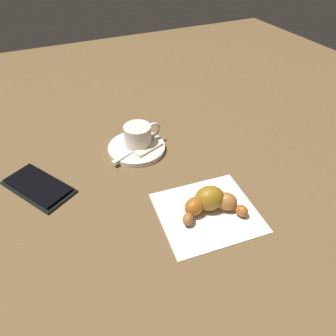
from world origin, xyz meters
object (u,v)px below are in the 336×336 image
object	(u,v)px
teaspoon	(141,145)
espresso_cup	(140,135)
cell_phone	(38,186)
croissant	(210,202)
saucer	(137,148)
sugar_packet	(149,148)
napkin	(207,212)

from	to	relation	value
teaspoon	espresso_cup	bearing A→B (deg)	-3.79
espresso_cup	cell_phone	world-z (taller)	espresso_cup
croissant	cell_phone	xyz separation A→B (m)	(0.19, 0.27, -0.02)
cell_phone	croissant	bearing A→B (deg)	-125.03
saucer	teaspoon	size ratio (longest dim) A/B	1.08
saucer	sugar_packet	world-z (taller)	sugar_packet
sugar_packet	croissant	world-z (taller)	croissant
napkin	cell_phone	distance (m)	0.32
teaspoon	sugar_packet	size ratio (longest dim) A/B	1.73
napkin	cell_phone	size ratio (longest dim) A/B	1.07
espresso_cup	teaspoon	size ratio (longest dim) A/B	0.73
saucer	teaspoon	world-z (taller)	teaspoon
espresso_cup	napkin	xyz separation A→B (m)	(-0.23, -0.04, -0.03)
teaspoon	napkin	size ratio (longest dim) A/B	0.69
cell_phone	teaspoon	bearing A→B (deg)	-81.75
croissant	napkin	bearing A→B (deg)	111.19
espresso_cup	napkin	size ratio (longest dim) A/B	0.50
napkin	cell_phone	xyz separation A→B (m)	(0.19, 0.26, 0.00)
saucer	napkin	world-z (taller)	saucer
saucer	croissant	world-z (taller)	croissant
saucer	napkin	bearing A→B (deg)	-167.80
espresso_cup	napkin	world-z (taller)	espresso_cup
espresso_cup	croissant	size ratio (longest dim) A/B	0.68
saucer	espresso_cup	size ratio (longest dim) A/B	1.49
croissant	sugar_packet	bearing A→B (deg)	9.77
napkin	sugar_packet	bearing A→B (deg)	8.23
saucer	napkin	size ratio (longest dim) A/B	0.74
sugar_packet	napkin	xyz separation A→B (m)	(-0.20, -0.03, -0.01)
sugar_packet	saucer	bearing A→B (deg)	110.32
saucer	espresso_cup	distance (m)	0.03
napkin	croissant	bearing A→B (deg)	-68.81
espresso_cup	cell_phone	bearing A→B (deg)	99.81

